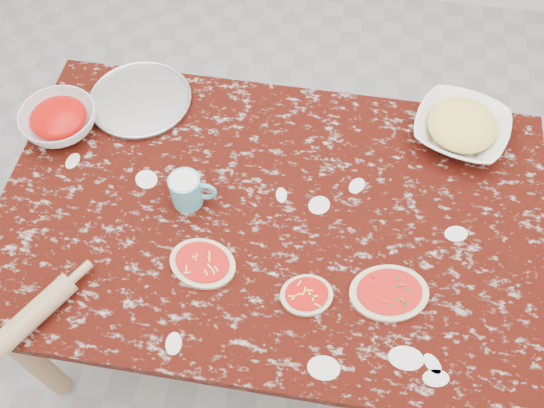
{
  "coord_description": "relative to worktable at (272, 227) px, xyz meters",
  "views": [
    {
      "loc": [
        0.14,
        -0.85,
        2.17
      ],
      "look_at": [
        0.0,
        0.0,
        0.8
      ],
      "focal_mm": 38.04,
      "sensor_mm": 36.0,
      "label": 1
    }
  ],
  "objects": [
    {
      "name": "rolling_pin",
      "position": [
        -0.56,
        -0.44,
        0.11
      ],
      "size": [
        0.2,
        0.29,
        0.06
      ],
      "primitive_type": "cylinder",
      "rotation": [
        0.0,
        1.57,
        1.04
      ],
      "color": "tan",
      "rests_on": "worktable"
    },
    {
      "name": "cheese_bowl",
      "position": [
        0.53,
        0.37,
        0.12
      ],
      "size": [
        0.35,
        0.35,
        0.07
      ],
      "primitive_type": "imported",
      "rotation": [
        0.0,
        0.0,
        -0.28
      ],
      "color": "white",
      "rests_on": "worktable"
    },
    {
      "name": "pizza_left",
      "position": [
        -0.16,
        -0.19,
        0.09
      ],
      "size": [
        0.21,
        0.18,
        0.02
      ],
      "color": "beige",
      "rests_on": "worktable"
    },
    {
      "name": "worktable",
      "position": [
        0.0,
        0.0,
        0.0
      ],
      "size": [
        1.6,
        1.0,
        0.75
      ],
      "color": "black",
      "rests_on": "ground"
    },
    {
      "name": "flour_mug",
      "position": [
        -0.25,
        0.0,
        0.14
      ],
      "size": [
        0.13,
        0.09,
        0.11
      ],
      "color": "#51B1BC",
      "rests_on": "worktable"
    },
    {
      "name": "pizza_right",
      "position": [
        0.35,
        -0.2,
        0.09
      ],
      "size": [
        0.25,
        0.21,
        0.02
      ],
      "color": "beige",
      "rests_on": "worktable"
    },
    {
      "name": "sauce_bowl",
      "position": [
        -0.71,
        0.2,
        0.12
      ],
      "size": [
        0.24,
        0.24,
        0.07
      ],
      "primitive_type": "imported",
      "rotation": [
        0.0,
        0.0,
        -0.02
      ],
      "color": "white",
      "rests_on": "worktable"
    },
    {
      "name": "pizza_tray",
      "position": [
        -0.5,
        0.35,
        0.09
      ],
      "size": [
        0.4,
        0.4,
        0.01
      ],
      "primitive_type": "cylinder",
      "rotation": [
        0.0,
        0.0,
        -0.25
      ],
      "color": "#B2B2B7",
      "rests_on": "worktable"
    },
    {
      "name": "pizza_mid",
      "position": [
        0.13,
        -0.24,
        0.09
      ],
      "size": [
        0.17,
        0.15,
        0.02
      ],
      "color": "beige",
      "rests_on": "worktable"
    },
    {
      "name": "ground",
      "position": [
        0.0,
        0.0,
        -0.67
      ],
      "size": [
        4.0,
        4.0,
        0.0
      ],
      "primitive_type": "plane",
      "color": "gray"
    }
  ]
}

